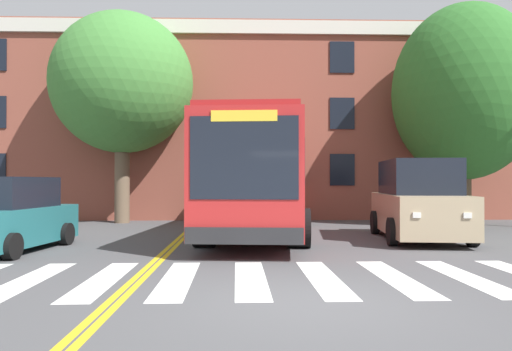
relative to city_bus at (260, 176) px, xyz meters
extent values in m
plane|color=#4C4C4F|center=(0.31, -9.74, -1.90)|extent=(120.00, 120.00, 0.00)
cube|color=white|center=(-4.34, -8.03, -1.90)|extent=(0.59, 3.51, 0.01)
cube|color=white|center=(-3.05, -8.02, -1.90)|extent=(0.59, 3.51, 0.01)
cube|color=white|center=(-1.76, -8.00, -1.90)|extent=(0.59, 3.51, 0.01)
cube|color=white|center=(-0.46, -7.99, -1.90)|extent=(0.59, 3.51, 0.01)
cube|color=white|center=(0.83, -7.98, -1.90)|extent=(0.59, 3.51, 0.01)
cube|color=white|center=(2.12, -7.96, -1.90)|extent=(0.59, 3.51, 0.01)
cube|color=white|center=(3.42, -7.95, -1.90)|extent=(0.59, 3.51, 0.01)
cube|color=gold|center=(-2.53, 6.01, -1.90)|extent=(0.12, 36.00, 0.01)
cube|color=gold|center=(-2.37, 6.01, -1.90)|extent=(0.12, 36.00, 0.01)
cube|color=#B22323|center=(0.00, -0.02, -0.02)|extent=(3.72, 12.55, 2.99)
cube|color=black|center=(1.30, -0.14, 0.27)|extent=(1.06, 11.33, 1.08)
cube|color=black|center=(-1.31, 0.10, 0.27)|extent=(1.06, 11.33, 1.08)
cube|color=black|center=(-0.57, -6.19, 0.33)|extent=(2.33, 0.24, 1.79)
cube|color=yellow|center=(-0.57, -6.19, 1.23)|extent=(1.43, 0.16, 0.24)
cube|color=#232326|center=(-0.57, -6.22, -1.34)|extent=(2.54, 0.33, 0.36)
cube|color=maroon|center=(0.00, -0.02, 1.55)|extent=(3.52, 12.05, 0.16)
cylinder|color=black|center=(0.89, -3.95, -1.39)|extent=(0.65, 1.08, 1.03)
cylinder|color=black|center=(-1.59, -3.72, -1.39)|extent=(0.65, 1.08, 1.03)
cylinder|color=black|center=(1.49, 2.64, -1.39)|extent=(0.65, 1.08, 1.03)
cylinder|color=black|center=(-0.99, 2.86, -1.39)|extent=(0.65, 1.08, 1.03)
cylinder|color=black|center=(1.59, 3.73, -1.39)|extent=(0.65, 1.08, 1.03)
cylinder|color=black|center=(-0.88, 3.96, -1.39)|extent=(0.65, 1.08, 1.03)
cube|color=#236B70|center=(-6.41, -4.36, -1.28)|extent=(2.22, 4.34, 0.91)
cube|color=black|center=(-6.41, -4.32, -0.45)|extent=(1.83, 2.46, 0.76)
cylinder|color=black|center=(-5.66, -5.75, -1.60)|extent=(0.29, 0.62, 0.60)
cylinder|color=black|center=(-5.37, -3.18, -1.60)|extent=(0.29, 0.62, 0.60)
cylinder|color=black|center=(-7.17, -2.98, -1.60)|extent=(0.29, 0.62, 0.60)
cube|color=tan|center=(4.62, -2.25, -1.13)|extent=(2.58, 5.07, 1.13)
cube|color=black|center=(4.62, -2.20, -0.05)|extent=(2.17, 3.21, 1.02)
cube|color=white|center=(4.94, -4.76, -1.01)|extent=(0.20, 0.06, 0.14)
cube|color=white|center=(3.73, -4.62, -1.01)|extent=(0.20, 0.06, 0.14)
cylinder|color=black|center=(5.47, -3.87, -1.52)|extent=(0.31, 0.78, 0.76)
cylinder|color=black|center=(3.41, -3.63, -1.52)|extent=(0.31, 0.78, 0.76)
cylinder|color=black|center=(5.82, -0.87, -1.52)|extent=(0.31, 0.78, 0.76)
cylinder|color=black|center=(3.76, -0.63, -1.52)|extent=(0.31, 0.78, 0.76)
cylinder|color=brown|center=(8.32, 2.85, -0.74)|extent=(0.53, 0.53, 2.32)
ellipsoid|color=#2D6B28|center=(8.32, 2.85, 3.41)|extent=(5.70, 6.20, 7.04)
cylinder|color=brown|center=(-5.58, 3.99, -0.23)|extent=(0.61, 0.61, 3.34)
ellipsoid|color=#428438|center=(-5.58, 3.99, 3.92)|extent=(6.65, 6.64, 5.84)
cube|color=brown|center=(3.85, 8.32, 2.57)|extent=(38.16, 6.36, 8.94)
cube|color=beige|center=(3.85, 5.06, 6.64)|extent=(38.16, 0.16, 0.60)
cube|color=black|center=(3.85, 5.11, 0.33)|extent=(1.10, 0.06, 1.40)
cube|color=black|center=(3.85, 5.11, 2.84)|extent=(1.10, 0.06, 1.40)
cube|color=black|center=(3.85, 5.11, 5.34)|extent=(1.10, 0.06, 1.40)
camera|label=1|loc=(-0.63, -16.86, -0.17)|focal=35.00mm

